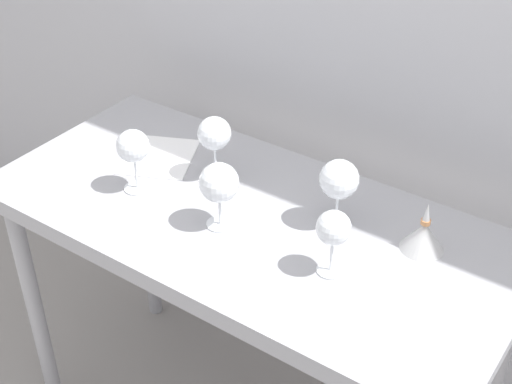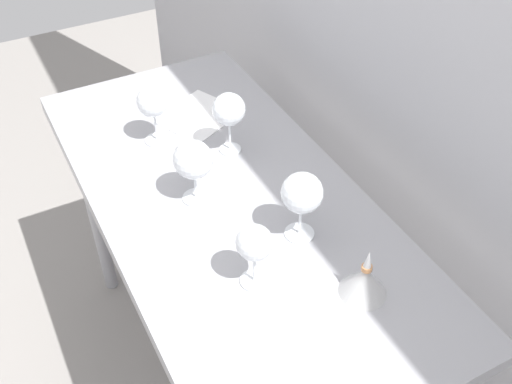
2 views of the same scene
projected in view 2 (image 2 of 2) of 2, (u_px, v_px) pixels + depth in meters
ground_plane at (237, 381)px, 2.17m from camera, size 6.00×6.00×0.00m
back_wall at (405, 12)px, 1.47m from camera, size 3.80×0.04×2.60m
steel_counter at (229, 225)px, 1.64m from camera, size 1.40×0.65×0.90m
wine_glass_near_left at (153, 103)px, 1.66m from camera, size 0.09×0.09×0.18m
wine_glass_far_left at (229, 111)px, 1.63m from camera, size 0.09×0.09×0.18m
wine_glass_near_center at (193, 161)px, 1.48m from camera, size 0.10×0.10×0.18m
wine_glass_far_right at (302, 194)px, 1.38m from camera, size 0.10×0.10×0.18m
wine_glass_near_right at (254, 244)px, 1.28m from camera, size 0.08×0.08×0.17m
tasting_sheet_upper at (198, 116)px, 1.84m from camera, size 0.27×0.28×0.00m
decanter_funnel at (364, 281)px, 1.31m from camera, size 0.11×0.11×0.13m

